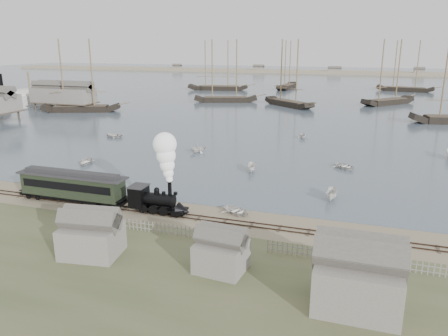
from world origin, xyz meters
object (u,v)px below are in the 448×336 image
(locomotive, at_px, (164,179))
(beached_dinghy, at_px, (236,211))
(passenger_coach, at_px, (72,185))
(steamship, at_px, (0,92))

(locomotive, distance_m, beached_dinghy, 8.86)
(locomotive, height_order, passenger_coach, locomotive)
(beached_dinghy, bearing_deg, steamship, 84.30)
(passenger_coach, distance_m, steamship, 90.77)
(passenger_coach, height_order, steamship, steamship)
(locomotive, height_order, beached_dinghy, locomotive)
(beached_dinghy, height_order, steamship, steamship)
(passenger_coach, bearing_deg, beached_dinghy, 7.37)
(locomotive, relative_size, steamship, 0.19)
(locomotive, height_order, steamship, steamship)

